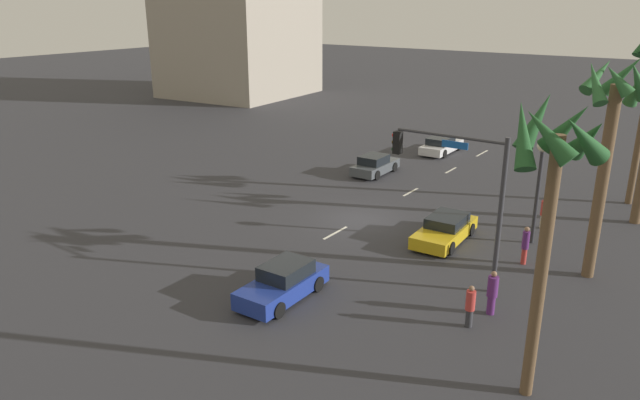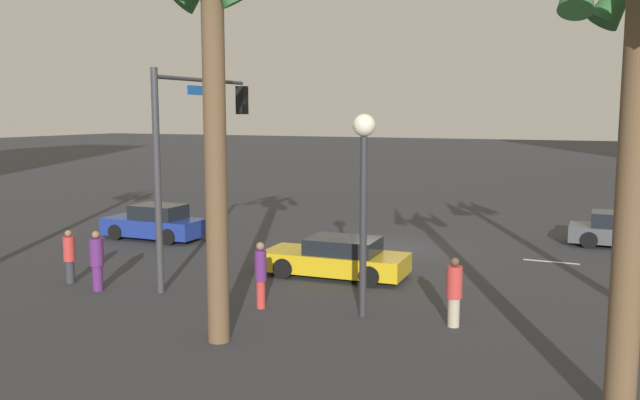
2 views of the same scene
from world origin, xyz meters
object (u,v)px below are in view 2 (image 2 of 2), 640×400
at_px(traffic_signal, 191,140).
at_px(pedestrian_1, 69,255).
at_px(pedestrian_2, 261,273).
at_px(car_0, 155,223).
at_px(pedestrian_3, 454,291).
at_px(pedestrian_0, 97,260).
at_px(palm_tree_1, 639,69).
at_px(car_2, 623,231).
at_px(streetlamp, 364,173).
at_px(palm_tree_3, 215,40).
at_px(car_3, 337,258).

relative_size(traffic_signal, pedestrian_1, 3.91).
bearing_deg(pedestrian_2, pedestrian_1, 0.69).
xyz_separation_m(car_0, pedestrian_3, (-13.78, 6.21, 0.24)).
xyz_separation_m(pedestrian_0, palm_tree_1, (-13.91, 2.83, 4.93)).
distance_m(car_2, streetlamp, 14.18).
relative_size(car_0, traffic_signal, 0.66).
height_order(pedestrian_3, palm_tree_3, palm_tree_3).
bearing_deg(traffic_signal, car_0, -42.80).
bearing_deg(palm_tree_3, car_3, -90.54).
height_order(pedestrian_0, palm_tree_1, palm_tree_1).
xyz_separation_m(car_3, pedestrian_1, (7.09, 4.11, 0.27)).
distance_m(streetlamp, pedestrian_0, 8.44).
height_order(car_2, car_3, car_2).
bearing_deg(pedestrian_1, palm_tree_3, 160.08).
xyz_separation_m(pedestrian_0, pedestrian_2, (-5.22, -0.39, 0.04)).
relative_size(pedestrian_3, palm_tree_3, 0.18).
distance_m(traffic_signal, pedestrian_3, 9.17).
distance_m(pedestrian_2, pedestrian_3, 5.05).
bearing_deg(pedestrian_0, palm_tree_3, 158.47).
xyz_separation_m(car_2, palm_tree_3, (8.33, 15.51, 6.09)).
relative_size(car_0, pedestrian_0, 2.39).
xyz_separation_m(car_2, pedestrian_2, (8.77, 12.89, 0.34)).
height_order(streetlamp, pedestrian_2, streetlamp).
xyz_separation_m(car_2, car_3, (8.27, 8.86, -0.03)).
height_order(streetlamp, pedestrian_0, streetlamp).
height_order(car_0, car_3, car_0).
xyz_separation_m(pedestrian_2, palm_tree_1, (-8.69, 3.22, 4.89)).
height_order(car_0, palm_tree_3, palm_tree_3).
relative_size(streetlamp, pedestrian_1, 3.13).
bearing_deg(pedestrian_0, car_0, -63.78).
xyz_separation_m(car_3, palm_tree_1, (-8.19, 7.26, 5.26)).
height_order(traffic_signal, palm_tree_1, palm_tree_1).
height_order(pedestrian_2, palm_tree_3, palm_tree_3).
relative_size(car_3, pedestrian_2, 2.59).
distance_m(car_0, traffic_signal, 8.19).
height_order(car_0, palm_tree_1, palm_tree_1).
relative_size(pedestrian_2, palm_tree_1, 0.21).
distance_m(streetlamp, pedestrian_3, 3.62).
distance_m(pedestrian_1, pedestrian_3, 11.62).
bearing_deg(car_0, pedestrian_2, 142.22).
bearing_deg(car_3, car_0, -16.58).
bearing_deg(pedestrian_1, streetlamp, -176.79).
height_order(car_3, traffic_signal, traffic_signal).
height_order(pedestrian_1, pedestrian_3, pedestrian_3).
bearing_deg(palm_tree_3, palm_tree_1, 175.86).
relative_size(pedestrian_1, pedestrian_3, 0.96).
distance_m(car_0, car_3, 9.66).
height_order(traffic_signal, pedestrian_2, traffic_signal).
height_order(traffic_signal, pedestrian_0, traffic_signal).
height_order(car_2, pedestrian_0, pedestrian_0).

